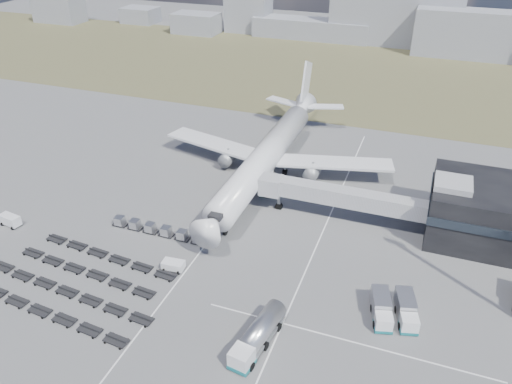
% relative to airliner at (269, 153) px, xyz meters
% --- Properties ---
extents(ground, '(420.00, 420.00, 0.00)m').
position_rel_airliner_xyz_m(ground, '(0.00, -32.38, -5.29)').
color(ground, '#565659').
rests_on(ground, ground).
extents(grass_strip, '(420.00, 90.00, 0.01)m').
position_rel_airliner_xyz_m(grass_strip, '(0.00, 77.62, -5.29)').
color(grass_strip, '#4D482E').
rests_on(grass_strip, ground).
extents(lane_markings, '(47.12, 110.00, 0.01)m').
position_rel_airliner_xyz_m(lane_markings, '(9.77, -29.38, -5.29)').
color(lane_markings, silver).
rests_on(lane_markings, ground).
extents(jet_bridge, '(30.30, 3.80, 7.05)m').
position_rel_airliner_xyz_m(jet_bridge, '(15.90, -11.95, -0.24)').
color(jet_bridge, '#939399').
rests_on(jet_bridge, ground).
extents(airliner, '(51.59, 64.53, 17.62)m').
position_rel_airliner_xyz_m(airliner, '(0.00, 0.00, 0.00)').
color(airliner, silver).
rests_on(airliner, ground).
extents(skyline, '(314.20, 27.00, 22.85)m').
position_rel_airliner_xyz_m(skyline, '(16.29, 120.06, 2.87)').
color(skyline, gray).
rests_on(skyline, ground).
extents(fuel_tanker, '(4.51, 11.45, 3.60)m').
position_rel_airliner_xyz_m(fuel_tanker, '(14.06, -45.23, -3.49)').
color(fuel_tanker, silver).
rests_on(fuel_tanker, ground).
extents(pushback_tug, '(3.66, 2.26, 1.56)m').
position_rel_airliner_xyz_m(pushback_tug, '(-3.98, -35.15, -4.51)').
color(pushback_tug, silver).
rests_on(pushback_tug, ground).
extents(utility_van, '(4.11, 2.31, 2.11)m').
position_rel_airliner_xyz_m(utility_van, '(-37.73, -34.20, -4.24)').
color(utility_van, silver).
rests_on(utility_van, ground).
extents(catering_truck, '(4.63, 7.17, 3.05)m').
position_rel_airliner_xyz_m(catering_truck, '(1.68, -5.95, -3.73)').
color(catering_truck, silver).
rests_on(catering_truck, ground).
extents(service_trucks_near, '(7.51, 8.33, 2.84)m').
position_rel_airliner_xyz_m(service_trucks_near, '(30.30, -33.87, -3.75)').
color(service_trucks_near, silver).
rests_on(service_trucks_near, ground).
extents(uld_row, '(18.36, 1.59, 1.67)m').
position_rel_airliner_xyz_m(uld_row, '(-11.18, -27.41, -4.29)').
color(uld_row, black).
rests_on(uld_row, ground).
extents(baggage_dollies, '(32.04, 18.27, 0.81)m').
position_rel_airliner_xyz_m(baggage_dollies, '(-16.86, -43.52, -4.89)').
color(baggage_dollies, black).
rests_on(baggage_dollies, ground).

